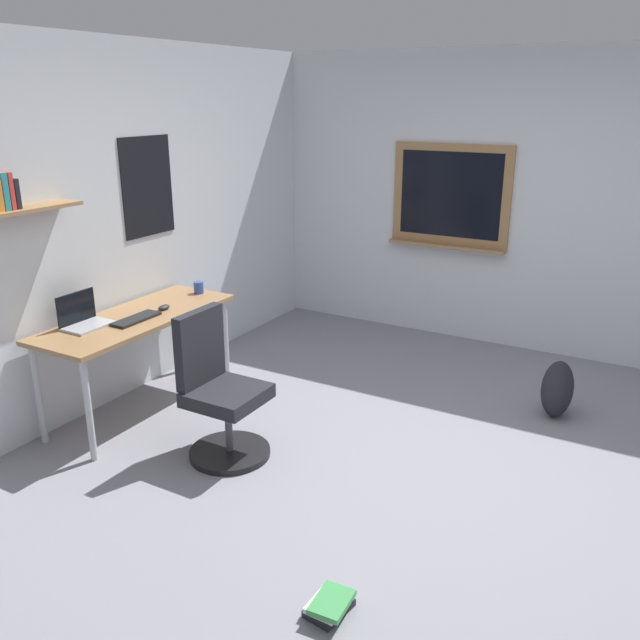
{
  "coord_description": "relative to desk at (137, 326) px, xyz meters",
  "views": [
    {
      "loc": [
        -3.48,
        -1.25,
        2.21
      ],
      "look_at": [
        -0.0,
        0.73,
        0.85
      ],
      "focal_mm": 37.31,
      "sensor_mm": 36.0,
      "label": 1
    }
  ],
  "objects": [
    {
      "name": "desk",
      "position": [
        0.0,
        0.0,
        0.0
      ],
      "size": [
        1.51,
        0.59,
        0.73
      ],
      "color": "#997047",
      "rests_on": "ground"
    },
    {
      "name": "laptop",
      "position": [
        -0.34,
        0.14,
        0.13
      ],
      "size": [
        0.31,
        0.21,
        0.23
      ],
      "color": "#ADAFB5",
      "rests_on": "desk"
    },
    {
      "name": "office_chair",
      "position": [
        -0.22,
        -0.89,
        -0.25
      ],
      "size": [
        0.52,
        0.52,
        0.95
      ],
      "color": "black",
      "rests_on": "ground"
    },
    {
      "name": "book_stack_on_floor",
      "position": [
        -1.11,
        -2.18,
        -0.61
      ],
      "size": [
        0.24,
        0.19,
        0.09
      ],
      "color": "black",
      "rests_on": "ground"
    },
    {
      "name": "keyboard",
      "position": [
        -0.08,
        -0.07,
        0.08
      ],
      "size": [
        0.37,
        0.13,
        0.02
      ],
      "primitive_type": "cube",
      "color": "black",
      "rests_on": "desk"
    },
    {
      "name": "ground_plane",
      "position": [
        0.25,
        -2.08,
        -0.66
      ],
      "size": [
        5.2,
        5.2,
        0.0
      ],
      "primitive_type": "plane",
      "color": "gray",
      "rests_on": "ground"
    },
    {
      "name": "backpack",
      "position": [
        1.4,
        -2.66,
        -0.45
      ],
      "size": [
        0.32,
        0.22,
        0.42
      ],
      "primitive_type": "ellipsoid",
      "color": "#232328",
      "rests_on": "ground"
    },
    {
      "name": "coffee_mug",
      "position": [
        0.66,
        -0.02,
        0.12
      ],
      "size": [
        0.08,
        0.08,
        0.09
      ],
      "primitive_type": "cylinder",
      "color": "#334CA5",
      "rests_on": "desk"
    },
    {
      "name": "wall_right",
      "position": [
        2.7,
        -2.05,
        0.64
      ],
      "size": [
        0.22,
        5.0,
        2.6
      ],
      "color": "silver",
      "rests_on": "ground"
    },
    {
      "name": "computer_mouse",
      "position": [
        0.2,
        -0.07,
        0.09
      ],
      "size": [
        0.1,
        0.06,
        0.03
      ],
      "primitive_type": "ellipsoid",
      "color": "#262628",
      "rests_on": "desk"
    },
    {
      "name": "wall_back",
      "position": [
        0.25,
        0.37,
        0.65
      ],
      "size": [
        5.0,
        0.3,
        2.6
      ],
      "color": "silver",
      "rests_on": "ground"
    }
  ]
}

